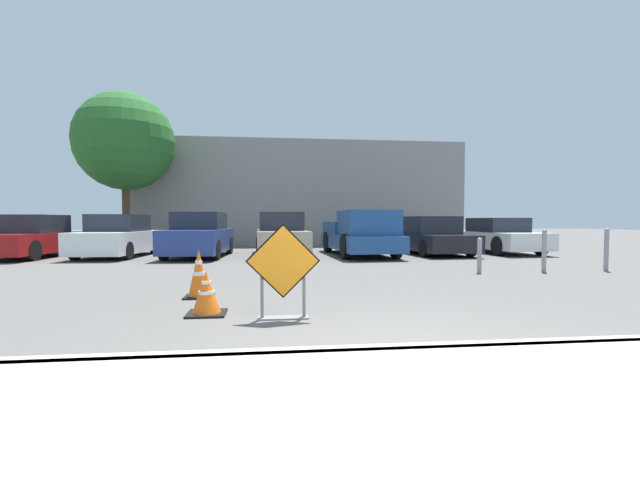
{
  "coord_description": "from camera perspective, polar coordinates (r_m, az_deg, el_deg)",
  "views": [
    {
      "loc": [
        -1.3,
        -3.74,
        1.29
      ],
      "look_at": [
        0.05,
        7.74,
        0.76
      ],
      "focal_mm": 24.0,
      "sensor_mm": 36.0,
      "label": 1
    }
  ],
  "objects": [
    {
      "name": "parked_car_sixth",
      "position": [
        18.42,
        22.66,
        0.45
      ],
      "size": [
        2.08,
        4.5,
        1.39
      ],
      "rotation": [
        0.0,
        0.0,
        3.19
      ],
      "color": "silver",
      "rests_on": "ground_plane"
    },
    {
      "name": "curb_lip",
      "position": [
        4.14,
        12.29,
        -14.55
      ],
      "size": [
        25.74,
        0.2,
        0.14
      ],
      "color": "#ADAAA3",
      "rests_on": "ground_plane"
    },
    {
      "name": "pickup_truck",
      "position": [
        15.56,
        5.53,
        0.62
      ],
      "size": [
        2.2,
        5.35,
        1.63
      ],
      "rotation": [
        0.0,
        0.0,
        3.2
      ],
      "color": "navy",
      "rests_on": "ground_plane"
    },
    {
      "name": "traffic_cone_second",
      "position": [
        7.43,
        -15.85,
        -4.4
      ],
      "size": [
        0.47,
        0.47,
        0.8
      ],
      "color": "black",
      "rests_on": "ground_plane"
    },
    {
      "name": "ground_plane",
      "position": [
        13.86,
        -1.3,
        -2.7
      ],
      "size": [
        96.0,
        96.0,
        0.0
      ],
      "primitive_type": "plane",
      "color": "#565451"
    },
    {
      "name": "building_facade_backdrop",
      "position": [
        24.04,
        -2.6,
        5.97
      ],
      "size": [
        16.85,
        5.0,
        5.37
      ],
      "color": "gray",
      "rests_on": "ground_plane"
    },
    {
      "name": "parked_car_second",
      "position": [
        16.78,
        -25.3,
        0.31
      ],
      "size": [
        2.09,
        4.34,
        1.5
      ],
      "rotation": [
        0.0,
        0.0,
        3.07
      ],
      "color": "white",
      "rests_on": "ground_plane"
    },
    {
      "name": "bollard_third",
      "position": [
        13.07,
        33.88,
        -0.94
      ],
      "size": [
        0.12,
        0.12,
        1.1
      ],
      "color": "gray",
      "rests_on": "ground_plane"
    },
    {
      "name": "road_closed_sign",
      "position": [
        5.57,
        -4.95,
        -3.97
      ],
      "size": [
        0.97,
        0.2,
        1.25
      ],
      "color": "black",
      "rests_on": "ground_plane"
    },
    {
      "name": "street_tree_behind_lot",
      "position": [
        21.14,
        -24.61,
        11.82
      ],
      "size": [
        4.27,
        4.27,
        6.9
      ],
      "color": "#513823",
      "rests_on": "ground_plane"
    },
    {
      "name": "sidewalk_strip",
      "position": [
        2.96,
        21.66,
        -21.88
      ],
      "size": [
        25.74,
        2.75,
        0.14
      ],
      "color": "#ADAAA3",
      "rests_on": "ground_plane"
    },
    {
      "name": "parked_car_third",
      "position": [
        15.69,
        -15.77,
        0.48
      ],
      "size": [
        2.09,
        4.39,
        1.58
      ],
      "rotation": [
        0.0,
        0.0,
        3.08
      ],
      "color": "navy",
      "rests_on": "ground_plane"
    },
    {
      "name": "bollard_second",
      "position": [
        12.03,
        27.72,
        -1.12
      ],
      "size": [
        0.12,
        0.12,
        1.07
      ],
      "color": "gray",
      "rests_on": "ground_plane"
    },
    {
      "name": "parked_car_fourth",
      "position": [
        15.6,
        -5.23,
        0.52
      ],
      "size": [
        1.9,
        4.54,
        1.58
      ],
      "rotation": [
        0.0,
        0.0,
        3.17
      ],
      "color": "#A39984",
      "rests_on": "ground_plane"
    },
    {
      "name": "parked_car_fifth",
      "position": [
        16.91,
        14.64,
        0.4
      ],
      "size": [
        2.1,
        4.41,
        1.44
      ],
      "rotation": [
        0.0,
        0.0,
        3.19
      ],
      "color": "black",
      "rests_on": "ground_plane"
    },
    {
      "name": "traffic_cone_nearest",
      "position": [
        6.08,
        -14.9,
        -6.91
      ],
      "size": [
        0.52,
        0.52,
        0.6
      ],
      "color": "black",
      "rests_on": "ground_plane"
    },
    {
      "name": "bollard_nearest",
      "position": [
        11.17,
        20.5,
        -1.79
      ],
      "size": [
        0.12,
        0.12,
        0.87
      ],
      "color": "gray",
      "rests_on": "ground_plane"
    },
    {
      "name": "parked_car_nearest",
      "position": [
        17.89,
        -34.07,
        0.24
      ],
      "size": [
        2.07,
        4.42,
        1.48
      ],
      "rotation": [
        0.0,
        0.0,
        3.09
      ],
      "color": "maroon",
      "rests_on": "ground_plane"
    }
  ]
}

